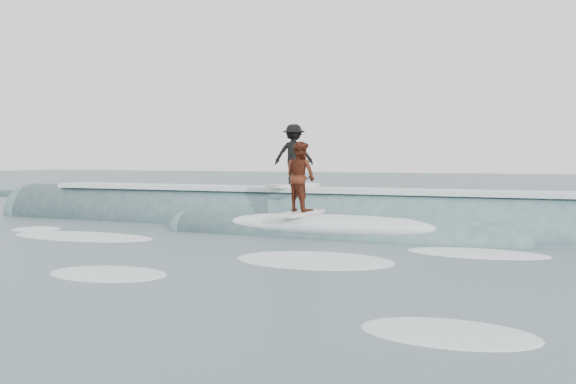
% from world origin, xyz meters
% --- Properties ---
extents(ground, '(160.00, 160.00, 0.00)m').
position_xyz_m(ground, '(0.00, 0.00, 0.00)').
color(ground, '#40575D').
rests_on(ground, ground).
extents(breaking_wave, '(23.65, 3.91, 2.26)m').
position_xyz_m(breaking_wave, '(0.25, 5.58, 0.04)').
color(breaking_wave, '#36585C').
rests_on(breaking_wave, ground).
extents(surfer_black, '(1.32, 2.07, 1.93)m').
position_xyz_m(surfer_black, '(-0.24, 5.89, 2.15)').
color(surfer_black, silver).
rests_on(surfer_black, ground).
extents(surfer_red, '(1.14, 2.03, 1.98)m').
position_xyz_m(surfer_red, '(0.88, 3.69, 1.51)').
color(surfer_red, silver).
rests_on(surfer_red, ground).
extents(whitewater, '(15.12, 8.53, 0.10)m').
position_xyz_m(whitewater, '(0.67, -0.20, 0.00)').
color(whitewater, white).
rests_on(whitewater, ground).
extents(far_swells, '(37.92, 8.65, 0.80)m').
position_xyz_m(far_swells, '(-2.08, 17.65, 0.00)').
color(far_swells, '#36585C').
rests_on(far_swells, ground).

